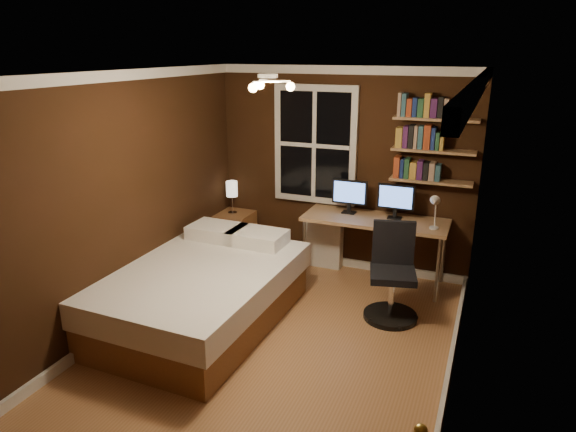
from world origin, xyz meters
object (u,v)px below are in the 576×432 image
at_px(bedside_lamp, 232,197).
at_px(monitor_left, 349,197).
at_px(radiator, 324,241).
at_px(nightstand, 233,234).
at_px(desk, 375,223).
at_px(monitor_right, 396,202).
at_px(bed, 200,292).
at_px(desk_lamp, 435,212).
at_px(office_chair, 392,283).

height_order(bedside_lamp, monitor_left, monitor_left).
bearing_deg(radiator, bedside_lamp, -173.64).
bearing_deg(nightstand, desk, -0.98).
distance_m(nightstand, bedside_lamp, 0.52).
relative_size(bedside_lamp, monitor_right, 1.03).
distance_m(nightstand, desk, 1.98).
height_order(bed, desk, desk).
bearing_deg(bedside_lamp, desk_lamp, -5.88).
relative_size(radiator, monitor_left, 1.62).
bearing_deg(bed, office_chair, 26.31).
bearing_deg(monitor_left, nightstand, -179.70).
relative_size(desk, monitor_left, 3.96).
bearing_deg(desk_lamp, monitor_right, 149.62).
bearing_deg(desk_lamp, radiator, 163.39).
xyz_separation_m(radiator, monitor_right, (0.89, -0.13, 0.66)).
height_order(desk, desk_lamp, desk_lamp).
height_order(nightstand, monitor_left, monitor_left).
distance_m(bed, monitor_right, 2.45).
xyz_separation_m(desk, monitor_left, (-0.34, 0.08, 0.26)).
distance_m(monitor_left, desk_lamp, 1.06).
height_order(bed, monitor_right, monitor_right).
bearing_deg(bedside_lamp, nightstand, 0.00).
bearing_deg(desk, monitor_right, 21.88).
relative_size(bed, monitor_right, 5.32).
relative_size(desk_lamp, office_chair, 0.44).
relative_size(bedside_lamp, desk_lamp, 0.99).
xyz_separation_m(desk_lamp, office_chair, (-0.30, -0.59, -0.63)).
distance_m(desk, desk_lamp, 0.76).
height_order(bed, desk_lamp, desk_lamp).
height_order(monitor_left, monitor_right, same).
relative_size(monitor_left, desk_lamp, 0.96).
bearing_deg(bed, bedside_lamp, 108.16).
xyz_separation_m(monitor_right, office_chair, (0.17, -0.87, -0.62)).
xyz_separation_m(bedside_lamp, monitor_left, (1.59, 0.01, 0.18)).
relative_size(radiator, desk, 0.41).
height_order(bed, monitor_left, monitor_left).
height_order(desk_lamp, office_chair, desk_lamp).
xyz_separation_m(nightstand, desk_lamp, (2.61, -0.27, 0.71)).
bearing_deg(desk, radiator, 162.63).
bearing_deg(bedside_lamp, bed, -73.19).
xyz_separation_m(monitor_left, desk_lamp, (1.02, -0.28, 0.02)).
xyz_separation_m(monitor_left, office_chair, (0.72, -0.87, -0.62)).
bearing_deg(desk_lamp, bed, -145.82).
bearing_deg(desk_lamp, office_chair, -117.25).
bearing_deg(office_chair, monitor_right, 87.04).
distance_m(bedside_lamp, monitor_right, 2.14).
relative_size(nightstand, desk_lamp, 1.37).
distance_m(bed, office_chair, 1.98).
bearing_deg(nightstand, monitor_left, 1.56).
distance_m(bedside_lamp, office_chair, 2.50).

